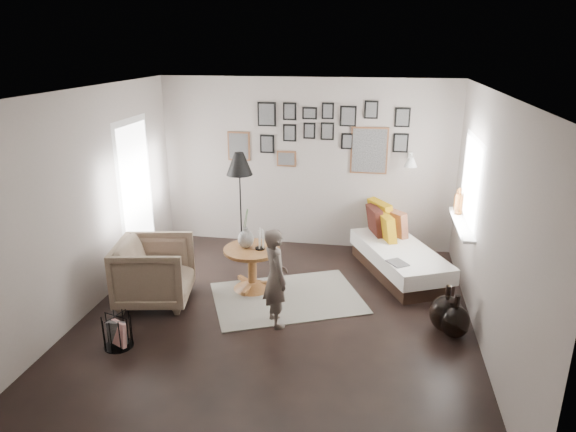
% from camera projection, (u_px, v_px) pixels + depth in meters
% --- Properties ---
extents(ground, '(4.80, 4.80, 0.00)m').
position_uv_depth(ground, '(277.00, 317.00, 6.05)').
color(ground, black).
rests_on(ground, ground).
extents(wall_back, '(4.50, 0.00, 4.50)m').
position_uv_depth(wall_back, '(306.00, 164.00, 7.87)').
color(wall_back, gray).
rests_on(wall_back, ground).
extents(wall_front, '(4.50, 0.00, 4.50)m').
position_uv_depth(wall_front, '(206.00, 326.00, 3.39)').
color(wall_front, gray).
rests_on(wall_front, ground).
extents(wall_left, '(0.00, 4.80, 4.80)m').
position_uv_depth(wall_left, '(87.00, 203.00, 5.99)').
color(wall_left, gray).
rests_on(wall_left, ground).
extents(wall_right, '(0.00, 4.80, 4.80)m').
position_uv_depth(wall_right, '(491.00, 225.00, 5.27)').
color(wall_right, gray).
rests_on(wall_right, ground).
extents(ceiling, '(4.80, 4.80, 0.00)m').
position_uv_depth(ceiling, '(275.00, 92.00, 5.21)').
color(ceiling, white).
rests_on(ceiling, wall_back).
extents(door_left, '(0.00, 2.14, 2.14)m').
position_uv_depth(door_left, '(136.00, 195.00, 7.19)').
color(door_left, white).
rests_on(door_left, wall_left).
extents(window_right, '(0.15, 1.32, 1.30)m').
position_uv_depth(window_right, '(460.00, 217.00, 6.65)').
color(window_right, white).
rests_on(window_right, wall_right).
extents(gallery_wall, '(2.74, 0.03, 1.08)m').
position_uv_depth(gallery_wall, '(325.00, 136.00, 7.66)').
color(gallery_wall, brown).
rests_on(gallery_wall, wall_back).
extents(wall_sconce, '(0.18, 0.36, 0.16)m').
position_uv_depth(wall_sconce, '(411.00, 162.00, 7.32)').
color(wall_sconce, white).
rests_on(wall_sconce, wall_back).
extents(rug, '(2.17, 1.89, 0.01)m').
position_uv_depth(rug, '(287.00, 298.00, 6.50)').
color(rug, beige).
rests_on(rug, ground).
extents(pedestal_table, '(0.73, 0.73, 0.57)m').
position_uv_depth(pedestal_table, '(252.00, 270.00, 6.67)').
color(pedestal_table, brown).
rests_on(pedestal_table, ground).
extents(vase, '(0.21, 0.21, 0.52)m').
position_uv_depth(vase, '(246.00, 236.00, 6.55)').
color(vase, black).
rests_on(vase, pedestal_table).
extents(candles, '(0.12, 0.12, 0.27)m').
position_uv_depth(candles, '(260.00, 239.00, 6.51)').
color(candles, black).
rests_on(candles, pedestal_table).
extents(daybed, '(1.43, 1.91, 0.86)m').
position_uv_depth(daybed, '(399.00, 254.00, 7.17)').
color(daybed, black).
rests_on(daybed, ground).
extents(magazine_on_daybed, '(0.31, 0.33, 0.01)m').
position_uv_depth(magazine_on_daybed, '(398.00, 263.00, 6.54)').
color(magazine_on_daybed, black).
rests_on(magazine_on_daybed, daybed).
extents(armchair, '(1.02, 1.00, 0.80)m').
position_uv_depth(armchair, '(155.00, 272.00, 6.30)').
color(armchair, '#72604D').
rests_on(armchair, ground).
extents(armchair_cushion, '(0.41, 0.42, 0.16)m').
position_uv_depth(armchair_cushion, '(158.00, 264.00, 6.32)').
color(armchair_cushion, silver).
rests_on(armchair_cushion, armchair).
extents(floor_lamp, '(0.38, 0.38, 1.61)m').
position_uv_depth(floor_lamp, '(239.00, 168.00, 7.27)').
color(floor_lamp, black).
rests_on(floor_lamp, ground).
extents(magazine_basket, '(0.36, 0.36, 0.36)m').
position_uv_depth(magazine_basket, '(117.00, 331.00, 5.42)').
color(magazine_basket, black).
rests_on(magazine_basket, ground).
extents(demijohn_large, '(0.37, 0.37, 0.55)m').
position_uv_depth(demijohn_large, '(446.00, 313.00, 5.71)').
color(demijohn_large, black).
rests_on(demijohn_large, ground).
extents(demijohn_small, '(0.32, 0.32, 0.50)m').
position_uv_depth(demijohn_small, '(455.00, 321.00, 5.60)').
color(demijohn_small, black).
rests_on(demijohn_small, ground).
extents(child, '(0.45, 0.51, 1.16)m').
position_uv_depth(child, '(276.00, 278.00, 5.73)').
color(child, '#554A43').
rests_on(child, ground).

